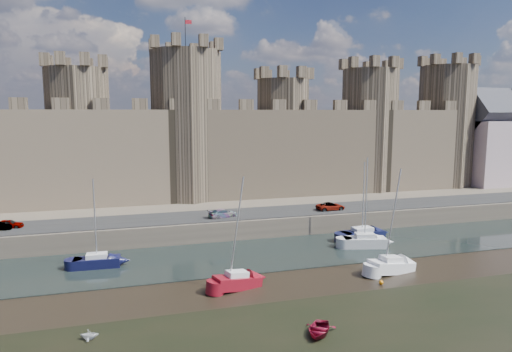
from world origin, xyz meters
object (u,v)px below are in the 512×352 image
Objects in this scene: car_2 at (223,213)px; sailboat_1 at (97,261)px; sailboat_4 at (237,280)px; car_0 at (9,224)px; sailboat_3 at (362,234)px; car_3 at (331,206)px; sailboat_5 at (391,265)px; sailboat_2 at (365,241)px.

car_2 is 17.50m from sailboat_1.
car_2 is 18.19m from sailboat_4.
car_0 is at bearing 139.11° from sailboat_1.
car_0 is 0.81× the size of car_2.
sailboat_3 reaches higher than car_2.
car_2 is 0.96× the size of car_3.
sailboat_5 reaches higher than sailboat_4.
sailboat_2 reaches higher than car_0.
car_3 is at bearing 95.43° from sailboat_3.
sailboat_3 is (1.42, 3.14, -0.08)m from sailboat_2.
sailboat_5 is (13.56, -18.07, -2.31)m from car_2.
sailboat_2 is at bearing 176.27° from car_3.
sailboat_1 is 0.88× the size of sailboat_5.
car_2 is at bearing 66.09° from sailboat_4.
sailboat_2 is at bearing 0.39° from sailboat_1.
car_0 is 40.92m from car_3.
sailboat_1 is 31.94m from sailboat_3.
sailboat_4 is (12.73, -9.52, 0.01)m from sailboat_1.
sailboat_3 is at bearing -92.42° from car_0.
car_0 is at bearing 177.92° from sailboat_2.
sailboat_4 reaches higher than car_3.
sailboat_1 is at bearing 102.64° from car_3.
car_0 is 43.74m from sailboat_5.
sailboat_2 is (15.26, -9.73, -2.22)m from car_2.
sailboat_2 is 1.09× the size of sailboat_3.
sailboat_5 is at bearing -88.19° from sailboat_2.
car_0 is at bearing 71.19° from car_2.
sailboat_5 is (39.03, -19.59, -2.28)m from car_0.
sailboat_1 is 15.90m from sailboat_4.
sailboat_1 is at bearing 127.16° from sailboat_4.
sailboat_1 is at bearing 177.87° from sailboat_3.
car_2 is 18.09m from sailboat_3.
sailboat_5 is (-1.86, -18.20, -2.30)m from car_3.
sailboat_5 is (-3.13, -11.48, -0.01)m from sailboat_3.
sailboat_4 is at bearing 168.32° from sailboat_5.
sailboat_1 is 30.50m from sailboat_2.
sailboat_5 is (28.76, -9.72, 0.01)m from sailboat_1.
car_0 is at bearing 163.81° from sailboat_3.
sailboat_3 is (16.69, -6.59, -2.30)m from car_2.
sailboat_4 reaches higher than car_0.
car_0 is 0.78× the size of car_3.
sailboat_5 is (16.03, -0.20, -0.00)m from sailboat_4.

